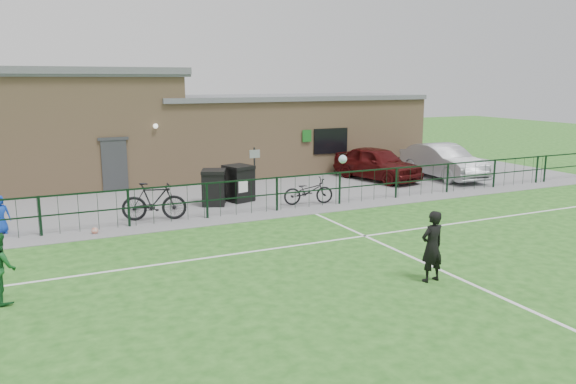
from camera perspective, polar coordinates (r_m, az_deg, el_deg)
name	(u,v)px	position (r m, az deg, el deg)	size (l,w,h in m)	color
ground	(389,294)	(12.31, 10.18, -10.13)	(90.00, 90.00, 0.00)	#245E1B
paving_strip	(203,186)	(24.16, -8.66, 0.59)	(34.00, 13.00, 0.02)	slate
pitch_line_touch	(252,215)	(18.89, -3.64, -2.34)	(28.00, 0.10, 0.01)	white
pitch_line_mid	(304,244)	(15.54, 1.59, -5.35)	(28.00, 0.10, 0.01)	white
pitch_line_perp	(461,279)	(13.51, 17.19, -8.48)	(0.10, 16.00, 0.01)	white
perimeter_fence	(250,197)	(18.94, -3.89, -0.46)	(28.00, 0.10, 1.20)	black
wheelie_bin_left	(238,184)	(20.94, -5.05, 0.79)	(0.83, 0.94, 1.25)	black
wheelie_bin_right	(214,189)	(20.36, -7.55, 0.35)	(0.79, 0.90, 1.20)	black
sign_post	(255,174)	(20.88, -3.42, 1.83)	(0.06, 0.06, 2.00)	black
car_maroon	(377,163)	(25.60, 9.05, 2.90)	(1.77, 4.39, 1.50)	#480C0D
car_silver	(443,161)	(26.67, 15.46, 3.02)	(1.64, 4.70, 1.55)	#A9ABB1
bicycle_d	(154,201)	(18.50, -13.45, -0.93)	(0.58, 2.04, 1.23)	black
bicycle_e	(308,191)	(20.34, 2.08, 0.09)	(0.64, 1.83, 0.96)	black
spectator_child	(0,214)	(18.46, -27.24, -2.04)	(0.56, 0.37, 1.15)	#133CB4
goalkeeper_kick	(429,244)	(13.01, 14.16, -5.10)	(1.03, 3.25, 2.55)	black
ball_ground	(95,231)	(17.49, -19.03, -3.74)	(0.20, 0.20, 0.20)	silver
clubhouse	(164,129)	(26.52, -12.53, 6.23)	(24.25, 5.40, 4.96)	tan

